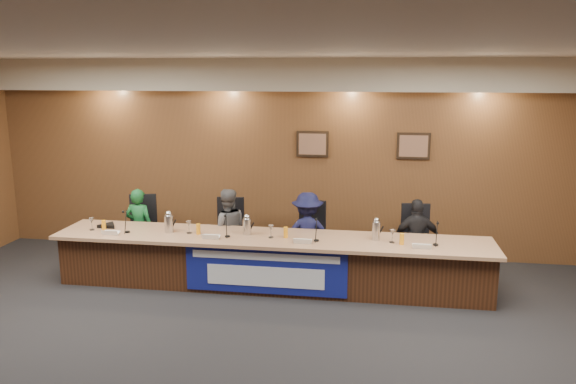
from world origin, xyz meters
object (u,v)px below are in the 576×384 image
Objects in this scene: panelist_b at (227,230)px; office_chair_d at (416,246)px; dais_body at (271,263)px; office_chair_c at (308,241)px; office_chair_a at (143,234)px; carafe_right at (376,231)px; speakerphone at (108,226)px; banner at (265,271)px; panelist_a at (139,227)px; panelist_d at (417,240)px; panelist_c at (307,234)px; carafe_mid at (247,227)px; carafe_left at (169,224)px; office_chair_b at (229,238)px.

office_chair_d is (2.83, 0.10, -0.16)m from panelist_b.
dais_body is 0.82m from office_chair_c.
office_chair_a is 1.88× the size of carafe_right.
carafe_right is at bearing -134.01° from office_chair_d.
banner is at bearing -10.84° from speakerphone.
panelist_a is 4.24m from panelist_d.
panelist_c is 3.93× the size of speakerphone.
dais_body is 1.01m from panelist_b.
speakerphone is at bearing -156.92° from office_chair_c.
office_chair_d is (2.04, 0.67, 0.13)m from dais_body.
banner is 0.73m from carafe_mid.
panelist_c is 2.03m from carafe_left.
carafe_left is at bearing -147.98° from office_chair_c.
panelist_a reaches higher than office_chair_c.
carafe_left is at bearing -138.23° from office_chair_b.
carafe_left is (-1.91, -0.73, 0.39)m from office_chair_c.
carafe_mid is at bearing -179.75° from carafe_right.
office_chair_b is (-0.79, 0.67, 0.13)m from dais_body.
carafe_right is (3.65, -0.56, 0.26)m from panelist_a.
panelist_a is 3.85× the size of speakerphone.
panelist_d is (4.24, 0.00, -0.01)m from panelist_a.
panelist_a is at bearing -18.94° from panelist_b.
panelist_b reaches higher than banner.
office_chair_c is at bearing 177.67° from office_chair_d.
banner is 1.35m from office_chair_b.
speakerphone is at bearing 178.65° from carafe_mid.
carafe_left is (0.73, -0.63, 0.26)m from panelist_a.
panelist_d is (2.04, 0.99, 0.23)m from banner.
panelist_d is at bearing 15.67° from dais_body.
office_chair_b is at bearing -168.98° from office_chair_c.
panelist_b is at bearing -175.70° from panelist_a.
speakerphone is (-4.49, -0.62, 0.30)m from office_chair_d.
carafe_mid is (-0.34, 0.00, 0.51)m from dais_body.
office_chair_c is at bearing -99.82° from panelist_c.
carafe_right reaches higher than speakerphone.
panelist_b reaches higher than carafe_left.
panelist_c reaches higher than office_chair_b.
carafe_right reaches higher than office_chair_b.
office_chair_c is 1.96× the size of carafe_left.
office_chair_b is 1.50× the size of speakerphone.
carafe_left is (-1.46, 0.36, 0.49)m from banner.
dais_body is at bearing 90.00° from banner.
office_chair_d is at bearing -97.29° from panelist_d.
panelist_d is 5.34× the size of carafe_mid.
office_chair_a is at bearing -22.99° from panelist_b.
carafe_right is at bearing 141.10° from panelist_c.
banner reaches higher than office_chair_b.
office_chair_b is (1.41, 0.10, -0.14)m from panelist_a.
carafe_left reaches higher than office_chair_c.
panelist_a is 5.42× the size of carafe_mid.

